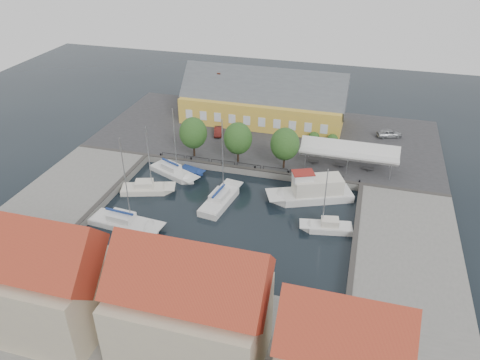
# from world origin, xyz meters

# --- Properties ---
(ground) EXTENTS (140.00, 140.00, 0.00)m
(ground) POSITION_xyz_m (0.00, 0.00, 0.00)
(ground) COLOR black
(ground) RESTS_ON ground
(north_quay) EXTENTS (56.00, 26.00, 1.00)m
(north_quay) POSITION_xyz_m (0.00, 23.00, 0.50)
(north_quay) COLOR #2D2D30
(north_quay) RESTS_ON ground
(west_quay) EXTENTS (12.00, 24.00, 1.00)m
(west_quay) POSITION_xyz_m (-22.00, -2.00, 0.50)
(west_quay) COLOR slate
(west_quay) RESTS_ON ground
(east_quay) EXTENTS (12.00, 24.00, 1.00)m
(east_quay) POSITION_xyz_m (22.00, -2.00, 0.50)
(east_quay) COLOR slate
(east_quay) RESTS_ON ground
(south_bank) EXTENTS (56.00, 14.00, 1.00)m
(south_bank) POSITION_xyz_m (0.00, -21.00, 0.50)
(south_bank) COLOR slate
(south_bank) RESTS_ON ground
(quay_edge_fittings) EXTENTS (56.00, 24.72, 0.40)m
(quay_edge_fittings) POSITION_xyz_m (0.02, 4.75, 1.06)
(quay_edge_fittings) COLOR #383533
(quay_edge_fittings) RESTS_ON north_quay
(warehouse) EXTENTS (28.56, 14.00, 9.55)m
(warehouse) POSITION_xyz_m (-2.60, 28.36, 4.43)
(warehouse) COLOR gold
(warehouse) RESTS_ON north_quay
(tent_canopy) EXTENTS (14.00, 4.00, 2.83)m
(tent_canopy) POSITION_xyz_m (14.00, 14.50, 3.68)
(tent_canopy) COLOR silver
(tent_canopy) RESTS_ON north_quay
(quay_trees) EXTENTS (18.20, 4.20, 6.30)m
(quay_trees) POSITION_xyz_m (-2.00, 12.00, 4.88)
(quay_trees) COLOR black
(quay_trees) RESTS_ON north_quay
(car_silver) EXTENTS (4.45, 2.97, 1.41)m
(car_silver) POSITION_xyz_m (19.84, 27.11, 1.70)
(car_silver) COLOR #96999D
(car_silver) RESTS_ON north_quay
(car_red) EXTENTS (2.18, 3.77, 1.17)m
(car_red) POSITION_xyz_m (-7.90, 20.42, 1.59)
(car_red) COLOR #571814
(car_red) RESTS_ON north_quay
(center_sailboat) EXTENTS (3.88, 9.22, 12.33)m
(center_sailboat) POSITION_xyz_m (-1.56, 1.98, 0.36)
(center_sailboat) COLOR silver
(center_sailboat) RESTS_ON ground
(trawler) EXTENTS (11.92, 7.68, 5.00)m
(trawler) POSITION_xyz_m (10.13, 6.32, 1.02)
(trawler) COLOR silver
(trawler) RESTS_ON ground
(east_boat_b) EXTENTS (6.69, 3.21, 9.10)m
(east_boat_b) POSITION_xyz_m (12.87, -0.29, 0.26)
(east_boat_b) COLOR silver
(east_boat_b) RESTS_ON ground
(west_boat_a) EXTENTS (8.64, 5.63, 11.28)m
(west_boat_a) POSITION_xyz_m (-10.58, 7.27, 0.27)
(west_boat_a) COLOR silver
(west_boat_a) RESTS_ON ground
(west_boat_b) EXTENTS (7.81, 4.68, 10.34)m
(west_boat_b) POSITION_xyz_m (-12.31, 1.95, 0.26)
(west_boat_b) COLOR silver
(west_boat_b) RESTS_ON ground
(west_boat_d) EXTENTS (9.88, 3.71, 12.75)m
(west_boat_d) POSITION_xyz_m (-11.43, -6.15, 0.27)
(west_boat_d) COLOR silver
(west_boat_d) RESTS_ON ground
(launch_sw) EXTENTS (4.95, 2.65, 0.98)m
(launch_sw) POSITION_xyz_m (-11.31, -12.06, 0.09)
(launch_sw) COLOR silver
(launch_sw) RESTS_ON ground
(launch_nw) EXTENTS (4.18, 2.54, 0.88)m
(launch_nw) POSITION_xyz_m (-8.25, 8.74, 0.09)
(launch_nw) COLOR navy
(launch_nw) RESTS_ON ground
(townhouses) EXTENTS (36.30, 8.50, 12.00)m
(townhouses) POSITION_xyz_m (1.93, -23.24, 5.82)
(townhouses) COLOR tan
(townhouses) RESTS_ON south_bank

